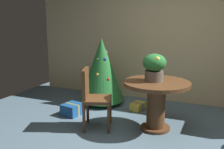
{
  "coord_description": "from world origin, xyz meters",
  "views": [
    {
      "loc": [
        0.83,
        -2.94,
        1.62
      ],
      "look_at": [
        -0.56,
        0.32,
        0.87
      ],
      "focal_mm": 41.79,
      "sensor_mm": 36.0,
      "label": 1
    }
  ],
  "objects_px": {
    "round_dining_table": "(156,97)",
    "gift_box_blue": "(72,109)",
    "wooden_chair_left": "(93,95)",
    "holiday_tree": "(102,69)",
    "gift_box_gold": "(138,106)",
    "flower_vase": "(154,66)"
  },
  "relations": [
    {
      "from": "round_dining_table",
      "to": "holiday_tree",
      "type": "distance_m",
      "value": 1.49
    },
    {
      "from": "flower_vase",
      "to": "holiday_tree",
      "type": "distance_m",
      "value": 1.45
    },
    {
      "from": "gift_box_gold",
      "to": "wooden_chair_left",
      "type": "bearing_deg",
      "value": -110.94
    },
    {
      "from": "flower_vase",
      "to": "gift_box_blue",
      "type": "bearing_deg",
      "value": 179.84
    },
    {
      "from": "holiday_tree",
      "to": "gift_box_blue",
      "type": "distance_m",
      "value": 0.98
    },
    {
      "from": "round_dining_table",
      "to": "gift_box_gold",
      "type": "distance_m",
      "value": 0.96
    },
    {
      "from": "gift_box_blue",
      "to": "gift_box_gold",
      "type": "bearing_deg",
      "value": 34.56
    },
    {
      "from": "round_dining_table",
      "to": "gift_box_gold",
      "type": "bearing_deg",
      "value": 125.65
    },
    {
      "from": "holiday_tree",
      "to": "gift_box_blue",
      "type": "relative_size",
      "value": 3.49
    },
    {
      "from": "gift_box_blue",
      "to": "round_dining_table",
      "type": "bearing_deg",
      "value": -1.05
    },
    {
      "from": "flower_vase",
      "to": "round_dining_table",
      "type": "bearing_deg",
      "value": -24.25
    },
    {
      "from": "holiday_tree",
      "to": "gift_box_blue",
      "type": "height_order",
      "value": "holiday_tree"
    },
    {
      "from": "round_dining_table",
      "to": "gift_box_blue",
      "type": "xyz_separation_m",
      "value": [
        -1.46,
        0.03,
        -0.4
      ]
    },
    {
      "from": "gift_box_blue",
      "to": "gift_box_gold",
      "type": "height_order",
      "value": "gift_box_blue"
    },
    {
      "from": "gift_box_gold",
      "to": "holiday_tree",
      "type": "bearing_deg",
      "value": 173.1
    },
    {
      "from": "flower_vase",
      "to": "gift_box_blue",
      "type": "xyz_separation_m",
      "value": [
        -1.41,
        0.0,
        -0.86
      ]
    },
    {
      "from": "wooden_chair_left",
      "to": "gift_box_blue",
      "type": "bearing_deg",
      "value": 148.88
    },
    {
      "from": "holiday_tree",
      "to": "gift_box_gold",
      "type": "bearing_deg",
      "value": -6.9
    },
    {
      "from": "round_dining_table",
      "to": "gift_box_blue",
      "type": "bearing_deg",
      "value": 178.95
    },
    {
      "from": "wooden_chair_left",
      "to": "gift_box_blue",
      "type": "xyz_separation_m",
      "value": [
        -0.58,
        0.35,
        -0.42
      ]
    },
    {
      "from": "gift_box_blue",
      "to": "wooden_chair_left",
      "type": "bearing_deg",
      "value": -31.12
    },
    {
      "from": "round_dining_table",
      "to": "holiday_tree",
      "type": "xyz_separation_m",
      "value": [
        -1.26,
        0.78,
        0.18
      ]
    }
  ]
}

